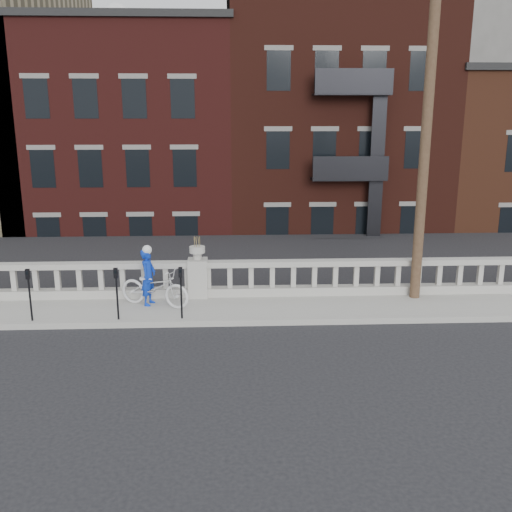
{
  "coord_description": "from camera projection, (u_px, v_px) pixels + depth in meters",
  "views": [
    {
      "loc": [
        0.98,
        -11.74,
        5.32
      ],
      "look_at": [
        1.63,
        3.2,
        1.52
      ],
      "focal_mm": 40.0,
      "sensor_mm": 36.0,
      "label": 1
    }
  ],
  "objects": [
    {
      "name": "sidewalk",
      "position": [
        197.0,
        310.0,
        15.52
      ],
      "size": [
        32.0,
        2.2,
        0.15
      ],
      "primitive_type": "cube",
      "color": "#9A988F",
      "rests_on": "ground"
    },
    {
      "name": "cyclist",
      "position": [
        148.0,
        277.0,
        15.54
      ],
      "size": [
        0.51,
        0.65,
        1.56
      ],
      "primitive_type": "imported",
      "rotation": [
        0.0,
        0.0,
        1.31
      ],
      "color": "#0B2DB0",
      "rests_on": "sidewalk"
    },
    {
      "name": "parking_meter_c",
      "position": [
        181.0,
        287.0,
        14.46
      ],
      "size": [
        0.1,
        0.09,
        1.36
      ],
      "color": "black",
      "rests_on": "sidewalk"
    },
    {
      "name": "balustrade",
      "position": [
        198.0,
        280.0,
        16.3
      ],
      "size": [
        28.0,
        0.34,
        1.03
      ],
      "color": "#9A988F",
      "rests_on": "sidewalk"
    },
    {
      "name": "parking_meter_b",
      "position": [
        117.0,
        288.0,
        14.39
      ],
      "size": [
        0.1,
        0.09,
        1.36
      ],
      "color": "black",
      "rests_on": "sidewalk"
    },
    {
      "name": "utility_pole",
      "position": [
        427.0,
        115.0,
        15.09
      ],
      "size": [
        1.6,
        0.28,
        10.0
      ],
      "color": "#422D1E",
      "rests_on": "sidewalk"
    },
    {
      "name": "planter_pedestal",
      "position": [
        198.0,
        273.0,
        16.25
      ],
      "size": [
        0.55,
        0.55,
        1.76
      ],
      "color": "#9A988F",
      "rests_on": "sidewalk"
    },
    {
      "name": "parking_meter_a",
      "position": [
        29.0,
        289.0,
        14.29
      ],
      "size": [
        0.1,
        0.09,
        1.36
      ],
      "color": "black",
      "rests_on": "sidewalk"
    },
    {
      "name": "bicycle",
      "position": [
        155.0,
        287.0,
        15.48
      ],
      "size": [
        2.15,
        1.42,
        1.07
      ],
      "primitive_type": "imported",
      "rotation": [
        0.0,
        0.0,
        1.19
      ],
      "color": "silver",
      "rests_on": "sidewalk"
    },
    {
      "name": "ground",
      "position": [
        189.0,
        358.0,
        12.63
      ],
      "size": [
        120.0,
        120.0,
        0.0
      ],
      "primitive_type": "plane",
      "color": "black",
      "rests_on": "ground"
    },
    {
      "name": "lower_level",
      "position": [
        224.0,
        157.0,
        34.32
      ],
      "size": [
        80.0,
        44.0,
        20.8
      ],
      "color": "#605E59",
      "rests_on": "ground"
    }
  ]
}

